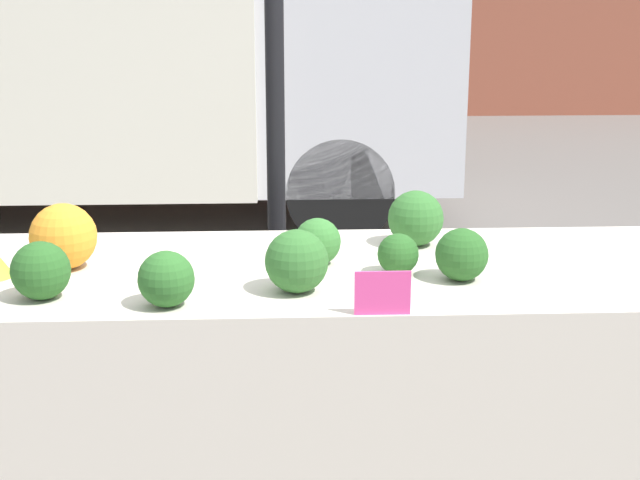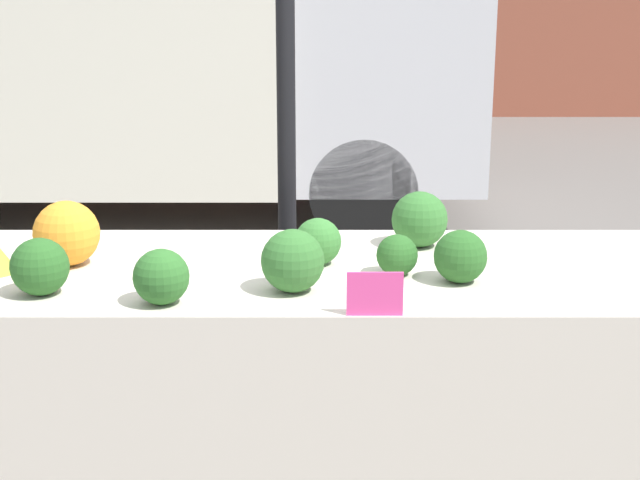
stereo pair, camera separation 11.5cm
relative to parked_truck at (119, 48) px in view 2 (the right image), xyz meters
The scene contains 12 objects.
tent_pole 3.55m from the parked_truck, 67.86° to the right, with size 0.07×0.07×2.69m.
parked_truck is the anchor object (origin of this frame).
market_table 4.48m from the parked_truck, 70.85° to the right, with size 2.24×0.85×0.83m.
orange_cauliflower 4.20m from the parked_truck, 79.95° to the right, with size 0.19×0.19×0.19m.
broccoli_head_0 4.38m from the parked_truck, 70.52° to the right, with size 0.14×0.14×0.14m.
broccoli_head_1 4.56m from the parked_truck, 68.34° to the right, with size 0.12×0.12×0.12m.
broccoli_head_2 4.60m from the parked_truck, 72.35° to the right, with size 0.17×0.17×0.17m.
broccoli_head_3 4.32m from the parked_truck, 65.70° to the right, with size 0.17×0.17×0.17m.
broccoli_head_4 4.47m from the parked_truck, 80.52° to the right, with size 0.15×0.15×0.15m.
broccoli_head_5 4.60m from the parked_truck, 76.63° to the right, with size 0.14×0.14×0.14m.
broccoli_head_6 4.68m from the parked_truck, 66.74° to the right, with size 0.15×0.15×0.15m.
price_sign 4.84m from the parked_truck, 70.70° to the right, with size 0.14×0.01×0.11m.
Camera 2 is at (-0.00, -2.46, 1.57)m, focal length 50.00 mm.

